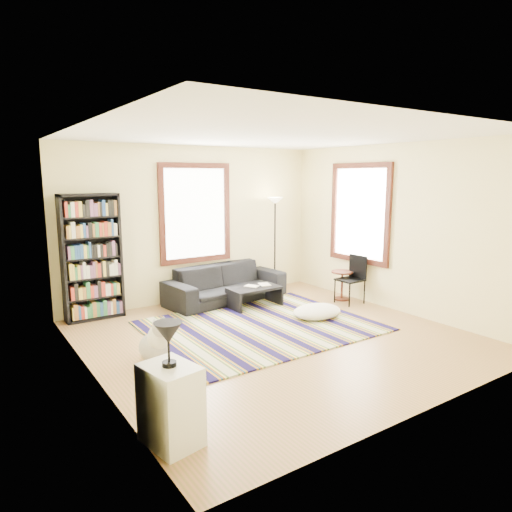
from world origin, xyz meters
TOP-DOWN VIEW (x-y plane):
  - floor at (0.00, 0.00)m, footprint 5.00×5.00m
  - ceiling at (0.00, 0.00)m, footprint 5.00×5.00m
  - wall_back at (0.00, 2.55)m, footprint 5.00×0.10m
  - wall_front at (0.00, -2.55)m, footprint 5.00×0.10m
  - wall_left at (-2.55, 0.00)m, footprint 0.10×5.00m
  - wall_right at (2.55, 0.00)m, footprint 0.10×5.00m
  - window_back at (0.00, 2.47)m, footprint 1.20×0.06m
  - window_right at (2.47, 0.80)m, footprint 0.06×1.20m
  - rug at (0.09, 0.50)m, footprint 3.26×2.60m
  - sofa at (0.38, 2.05)m, footprint 1.12×2.33m
  - bookshelf at (-1.90, 2.32)m, footprint 0.90×0.30m
  - coffee_table at (0.58, 1.41)m, footprint 0.95×0.61m
  - book_a at (0.48, 1.41)m, footprint 0.28×0.26m
  - book_b at (0.73, 1.46)m, footprint 0.24×0.28m
  - floor_cushion at (1.08, 0.34)m, footprint 0.93×0.76m
  - floor_lamp at (1.56, 2.15)m, footprint 0.34×0.34m
  - side_table at (2.20, 0.92)m, footprint 0.43×0.43m
  - folding_chair at (2.15, 0.67)m, footprint 0.43×0.41m
  - white_cabinet at (-2.30, -1.62)m, footprint 0.47×0.56m
  - table_lamp at (-2.30, -1.62)m, footprint 0.31×0.31m
  - dog at (-1.75, 0.16)m, footprint 0.48×0.63m

SIDE VIEW (x-z plane):
  - floor at x=0.00m, z-range -0.10..0.00m
  - rug at x=0.09m, z-range 0.00..0.02m
  - floor_cushion at x=1.08m, z-range 0.00..0.21m
  - coffee_table at x=0.58m, z-range 0.00..0.36m
  - side_table at x=2.20m, z-range 0.00..0.54m
  - dog at x=-1.75m, z-range 0.00..0.58m
  - sofa at x=0.38m, z-range 0.00..0.66m
  - white_cabinet at x=-2.30m, z-range 0.00..0.70m
  - book_b at x=0.73m, z-range 0.36..0.38m
  - book_a at x=0.48m, z-range 0.36..0.38m
  - folding_chair at x=2.15m, z-range 0.00..0.86m
  - table_lamp at x=-2.30m, z-range 0.70..1.08m
  - floor_lamp at x=1.56m, z-range 0.00..1.86m
  - bookshelf at x=-1.90m, z-range 0.00..2.00m
  - wall_back at x=0.00m, z-range 0.00..2.80m
  - wall_front at x=0.00m, z-range 0.00..2.80m
  - wall_left at x=-2.55m, z-range 0.00..2.80m
  - wall_right at x=2.55m, z-range 0.00..2.80m
  - window_back at x=0.00m, z-range 0.80..2.40m
  - window_right at x=2.47m, z-range 0.80..2.40m
  - ceiling at x=0.00m, z-range 2.80..2.90m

